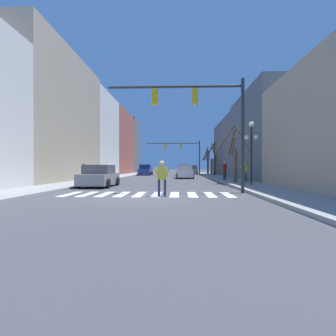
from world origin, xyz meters
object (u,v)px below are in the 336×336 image
pedestrian_on_right_sidewalk (162,175)px  car_parked_right_mid (185,172)px  pedestrian_crossing_street (244,170)px  street_tree_right_near (207,161)px  pedestrian_waiting_at_curb (84,171)px  street_tree_left_mid (214,161)px  street_lamp_right_corner (251,140)px  car_parked_right_far (192,170)px  street_tree_right_mid (234,155)px  car_at_intersection (145,170)px  street_tree_left_near (212,162)px  car_parked_left_mid (99,176)px  pedestrian_near_right_corner (225,169)px  traffic_signal_far (183,150)px  car_parked_left_near (183,171)px  traffic_signal_near (202,110)px

pedestrian_on_right_sidewalk → car_parked_right_mid: bearing=86.3°
pedestrian_crossing_street → street_tree_right_near: street_tree_right_near is taller
pedestrian_waiting_at_curb → street_tree_left_mid: (12.85, 20.00, 1.29)m
pedestrian_crossing_street → street_tree_right_near: (-0.33, 24.52, 1.27)m
street_lamp_right_corner → street_tree_right_near: street_tree_right_near is taller
car_parked_right_far → street_tree_right_mid: bearing=-175.9°
pedestrian_crossing_street → pedestrian_waiting_at_curb: 12.89m
car_at_intersection → pedestrian_on_right_sidewalk: (4.83, -31.42, 0.18)m
street_tree_left_near → pedestrian_on_right_sidewalk: bearing=-101.4°
car_parked_left_mid → pedestrian_waiting_at_curb: bearing=42.5°
street_lamp_right_corner → pedestrian_on_right_sidewalk: street_lamp_right_corner is taller
car_at_intersection → street_tree_left_near: street_tree_left_near is taller
pedestrian_on_right_sidewalk → pedestrian_near_right_corner: 14.34m
traffic_signal_far → pedestrian_near_right_corner: 18.64m
street_tree_left_near → street_tree_right_near: bearing=105.6°
pedestrian_crossing_street → street_tree_left_mid: bearing=83.2°
pedestrian_waiting_at_curb → street_tree_right_mid: (12.01, 1.43, 1.35)m
pedestrian_crossing_street → car_parked_right_mid: bearing=106.6°
car_parked_left_near → street_tree_right_mid: 19.66m
pedestrian_crossing_street → pedestrian_near_right_corner: pedestrian_near_right_corner is taller
traffic_signal_far → street_tree_right_near: 5.29m
street_tree_right_near → traffic_signal_far: bearing=-151.8°
street_lamp_right_corner → car_parked_right_mid: size_ratio=0.95×
pedestrian_waiting_at_curb → car_parked_left_mid: bearing=-112.4°
street_lamp_right_corner → street_tree_right_near: (-0.02, 27.75, -0.83)m
car_parked_right_mid → street_tree_right_near: bearing=-17.0°
pedestrian_crossing_street → car_at_intersection: bearing=109.4°
street_lamp_right_corner → car_parked_left_near: (-4.31, 22.64, -2.44)m
pedestrian_waiting_at_curb → street_tree_right_near: street_tree_right_near is taller
pedestrian_on_right_sidewalk → pedestrian_waiting_at_curb: pedestrian_on_right_sidewalk is taller
street_tree_right_mid → car_parked_left_near: bearing=101.2°
car_at_intersection → street_tree_left_near: (11.20, 0.22, 1.44)m
pedestrian_near_right_corner → car_parked_left_mid: bearing=-16.1°
car_parked_right_far → pedestrian_near_right_corner: 24.07m
car_parked_left_mid → street_tree_right_mid: (10.14, 3.48, 1.68)m
traffic_signal_near → car_at_intersection: (-6.90, 29.63, -3.68)m
pedestrian_crossing_street → pedestrian_near_right_corner: size_ratio=0.94×
street_lamp_right_corner → street_tree_left_near: 25.76m
pedestrian_on_right_sidewalk → pedestrian_crossing_street: 11.01m
street_tree_left_near → street_tree_left_mid: (-0.22, -3.76, 0.08)m
traffic_signal_far → street_tree_left_near: 5.34m
car_parked_right_far → pedestrian_waiting_at_curb: bearing=161.2°
traffic_signal_near → pedestrian_on_right_sidewalk: bearing=-139.2°
street_tree_left_near → street_tree_right_mid: bearing=-92.7°
traffic_signal_near → car_parked_right_mid: size_ratio=1.59×
car_parked_right_far → traffic_signal_near: bearing=178.0°
car_at_intersection → street_tree_left_mid: street_tree_left_mid is taller
pedestrian_waiting_at_curb → street_tree_right_mid: street_tree_right_mid is taller
pedestrian_on_right_sidewalk → street_tree_right_near: 34.18m
car_parked_right_far → car_parked_left_mid: bearing=165.5°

